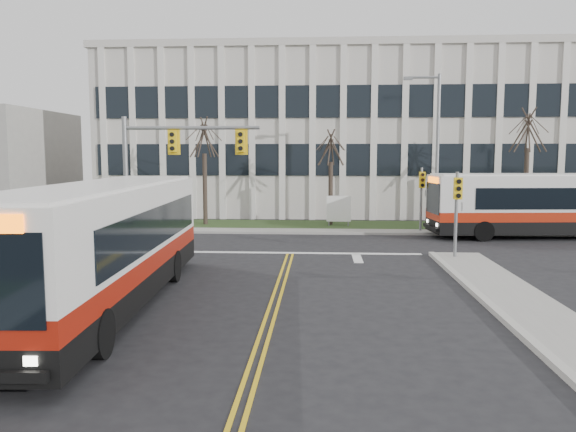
# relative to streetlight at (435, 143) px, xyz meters

# --- Properties ---
(ground) EXTENTS (120.00, 120.00, 0.00)m
(ground) POSITION_rel_streetlight_xyz_m (-8.03, -16.20, -5.19)
(ground) COLOR black
(ground) RESTS_ON ground
(sidewalk_cross) EXTENTS (44.00, 1.60, 0.14)m
(sidewalk_cross) POSITION_rel_streetlight_xyz_m (-3.03, -1.00, -5.12)
(sidewalk_cross) COLOR #9E9B93
(sidewalk_cross) RESTS_ON ground
(building_lawn) EXTENTS (44.00, 5.00, 0.12)m
(building_lawn) POSITION_rel_streetlight_xyz_m (-3.03, 1.80, -5.13)
(building_lawn) COLOR #2C411B
(building_lawn) RESTS_ON ground
(office_building) EXTENTS (40.00, 16.00, 12.00)m
(office_building) POSITION_rel_streetlight_xyz_m (-3.03, 13.80, 0.81)
(office_building) COLOR beige
(office_building) RESTS_ON ground
(mast_arm_signal) EXTENTS (6.11, 0.38, 6.20)m
(mast_arm_signal) POSITION_rel_streetlight_xyz_m (-13.65, -9.04, -0.94)
(mast_arm_signal) COLOR slate
(mast_arm_signal) RESTS_ON ground
(signal_pole_near) EXTENTS (0.34, 0.39, 3.80)m
(signal_pole_near) POSITION_rel_streetlight_xyz_m (-0.83, -9.30, -2.69)
(signal_pole_near) COLOR slate
(signal_pole_near) RESTS_ON ground
(signal_pole_far) EXTENTS (0.34, 0.39, 3.80)m
(signal_pole_far) POSITION_rel_streetlight_xyz_m (-0.83, -0.80, -2.69)
(signal_pole_far) COLOR slate
(signal_pole_far) RESTS_ON ground
(streetlight) EXTENTS (2.15, 0.25, 9.20)m
(streetlight) POSITION_rel_streetlight_xyz_m (0.00, 0.00, 0.00)
(streetlight) COLOR slate
(streetlight) RESTS_ON ground
(directory_sign) EXTENTS (1.50, 0.12, 2.00)m
(directory_sign) POSITION_rel_streetlight_xyz_m (-5.53, 1.30, -4.02)
(directory_sign) COLOR slate
(directory_sign) RESTS_ON ground
(tree_left) EXTENTS (1.80, 1.80, 7.70)m
(tree_left) POSITION_rel_streetlight_xyz_m (-14.03, 1.80, 0.32)
(tree_left) COLOR #42352B
(tree_left) RESTS_ON ground
(tree_mid) EXTENTS (1.80, 1.80, 6.82)m
(tree_mid) POSITION_rel_streetlight_xyz_m (-6.03, 2.00, -0.31)
(tree_mid) COLOR #42352B
(tree_mid) RESTS_ON ground
(tree_right) EXTENTS (1.80, 1.80, 8.25)m
(tree_right) POSITION_rel_streetlight_xyz_m (5.97, 1.80, 0.71)
(tree_right) COLOR #42352B
(tree_right) RESTS_ON ground
(bus_main) EXTENTS (3.57, 13.58, 3.59)m
(bus_main) POSITION_rel_streetlight_xyz_m (-13.03, -17.57, -3.40)
(bus_main) COLOR silver
(bus_main) RESTS_ON ground
(bus_cross) EXTENTS (13.06, 3.89, 3.43)m
(bus_cross) POSITION_rel_streetlight_xyz_m (5.86, -2.20, -3.48)
(bus_cross) COLOR silver
(bus_cross) RESTS_ON ground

